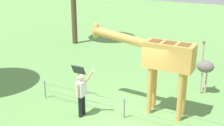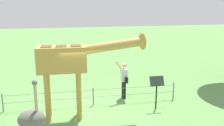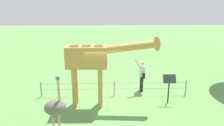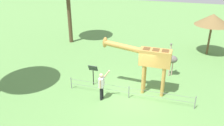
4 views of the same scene
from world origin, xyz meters
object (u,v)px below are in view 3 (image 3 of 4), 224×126
object	(u,v)px
giraffe	(95,59)
ostrich	(55,108)
info_sign	(169,83)
visitor	(142,74)

from	to	relation	value
giraffe	ostrich	world-z (taller)	giraffe
ostrich	info_sign	size ratio (longest dim) A/B	1.70
giraffe	ostrich	xyz separation A→B (m)	(-1.18, -2.41, -0.92)
visitor	info_sign	xyz separation A→B (m)	(1.00, -1.33, 0.05)
giraffe	visitor	bearing A→B (deg)	33.53
ostrich	visitor	bearing A→B (deg)	48.69
visitor	ostrich	xyz separation A→B (m)	(-3.42, -3.90, 0.27)
info_sign	visitor	bearing A→B (deg)	127.07
giraffe	visitor	world-z (taller)	giraffe
visitor	info_sign	bearing A→B (deg)	-52.93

